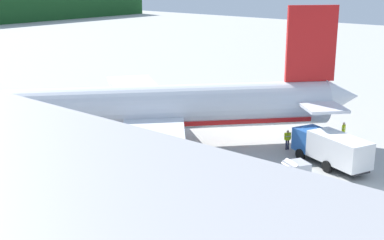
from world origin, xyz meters
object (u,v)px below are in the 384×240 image
at_px(airliner_foreground, 126,110).
at_px(service_truck_pushback, 331,148).
at_px(cargo_container_mid, 296,175).
at_px(crew_loader_right, 344,130).
at_px(service_truck_baggage, 59,204).
at_px(crew_marshaller, 288,138).
at_px(crew_loader_left, 160,170).

bearing_deg(airliner_foreground, service_truck_pushback, -64.64).
relative_size(cargo_container_mid, crew_loader_right, 1.28).
bearing_deg(service_truck_pushback, crew_loader_right, 16.19).
distance_m(service_truck_baggage, crew_marshaller, 21.15).
bearing_deg(crew_marshaller, crew_loader_left, 166.35).
height_order(cargo_container_mid, crew_loader_right, cargo_container_mid).
relative_size(service_truck_baggage, cargo_container_mid, 2.67).
relative_size(cargo_container_mid, crew_loader_left, 1.27).
bearing_deg(crew_loader_left, service_truck_pushback, -34.34).
relative_size(service_truck_pushback, cargo_container_mid, 3.15).
distance_m(cargo_container_mid, crew_loader_left, 9.50).
bearing_deg(cargo_container_mid, airliner_foreground, 96.32).
xyz_separation_m(service_truck_pushback, cargo_container_mid, (-5.51, -0.07, -0.55)).
xyz_separation_m(airliner_foreground, crew_loader_left, (-3.91, -7.61, -2.34)).
xyz_separation_m(airliner_foreground, crew_loader_right, (13.69, -13.31, -2.34)).
distance_m(service_truck_pushback, crew_marshaller, 4.79).
bearing_deg(crew_loader_right, crew_marshaller, 152.45).
relative_size(service_truck_baggage, crew_loader_right, 3.42).
relative_size(service_truck_baggage, crew_marshaller, 3.53).
height_order(airliner_foreground, crew_loader_left, airliner_foreground).
xyz_separation_m(service_truck_baggage, crew_marshaller, (20.91, -3.16, -0.38)).
height_order(service_truck_baggage, crew_loader_left, service_truck_baggage).
bearing_deg(cargo_container_mid, service_truck_baggage, 150.97).
distance_m(airliner_foreground, cargo_container_mid, 15.56).
bearing_deg(service_truck_baggage, cargo_container_mid, -29.03).
bearing_deg(cargo_container_mid, service_truck_pushback, 0.77).
relative_size(crew_marshaller, crew_loader_left, 0.96).
distance_m(service_truck_baggage, crew_loader_left, 8.46).
relative_size(service_truck_pushback, crew_loader_left, 4.00).
relative_size(cargo_container_mid, crew_marshaller, 1.32).
relative_size(airliner_foreground, crew_marshaller, 19.56).
height_order(airliner_foreground, crew_marshaller, airliner_foreground).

